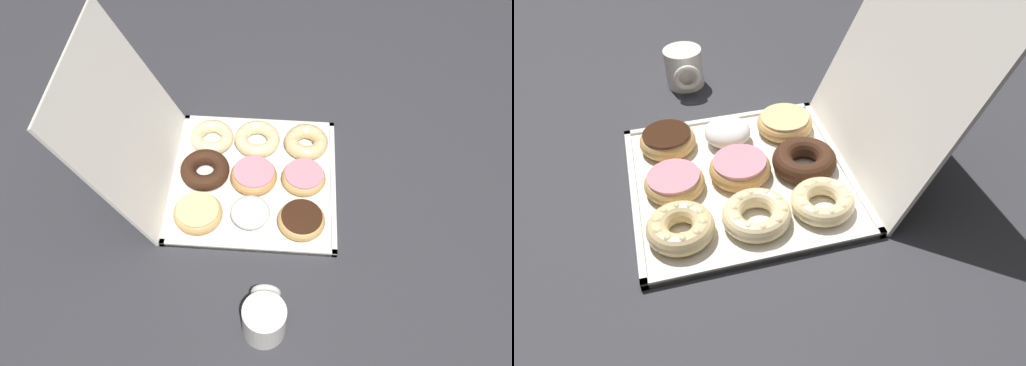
% 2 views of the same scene
% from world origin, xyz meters
% --- Properties ---
extents(ground_plane, '(3.00, 3.00, 0.00)m').
position_xyz_m(ground_plane, '(0.00, 0.00, 0.00)').
color(ground_plane, '#333338').
extents(donut_box, '(0.40, 0.40, 0.01)m').
position_xyz_m(donut_box, '(0.00, 0.00, 0.01)').
color(donut_box, silver).
rests_on(donut_box, ground).
extents(box_lid_open, '(0.40, 0.17, 0.38)m').
position_xyz_m(box_lid_open, '(0.00, 0.29, 0.19)').
color(box_lid_open, silver).
rests_on(box_lid_open, ground).
extents(chocolate_frosted_donut_0, '(0.11, 0.11, 0.04)m').
position_xyz_m(chocolate_frosted_donut_0, '(-0.13, -0.12, 0.03)').
color(chocolate_frosted_donut_0, tan).
rests_on(chocolate_frosted_donut_0, donut_box).
extents(pink_frosted_donut_1, '(0.11, 0.11, 0.03)m').
position_xyz_m(pink_frosted_donut_1, '(-0.00, -0.12, 0.03)').
color(pink_frosted_donut_1, tan).
rests_on(pink_frosted_donut_1, donut_box).
extents(cruller_donut_2, '(0.11, 0.11, 0.04)m').
position_xyz_m(cruller_donut_2, '(0.11, -0.13, 0.03)').
color(cruller_donut_2, '#EACC8C').
rests_on(cruller_donut_2, donut_box).
extents(powdered_filled_donut_3, '(0.09, 0.09, 0.05)m').
position_xyz_m(powdered_filled_donut_3, '(-0.12, 0.00, 0.03)').
color(powdered_filled_donut_3, white).
rests_on(powdered_filled_donut_3, donut_box).
extents(pink_frosted_donut_4, '(0.11, 0.11, 0.04)m').
position_xyz_m(pink_frosted_donut_4, '(-0.01, 0.00, 0.03)').
color(pink_frosted_donut_4, tan).
rests_on(pink_frosted_donut_4, donut_box).
extents(cruller_donut_5, '(0.12, 0.12, 0.04)m').
position_xyz_m(cruller_donut_5, '(0.12, 0.00, 0.03)').
color(cruller_donut_5, beige).
rests_on(cruller_donut_5, donut_box).
extents(glazed_ring_donut_6, '(0.11, 0.11, 0.03)m').
position_xyz_m(glazed_ring_donut_6, '(-0.12, 0.12, 0.03)').
color(glazed_ring_donut_6, tan).
rests_on(glazed_ring_donut_6, donut_box).
extents(chocolate_cake_ring_donut_7, '(0.12, 0.12, 0.04)m').
position_xyz_m(chocolate_cake_ring_donut_7, '(0.01, 0.12, 0.03)').
color(chocolate_cake_ring_donut_7, '#381E11').
rests_on(chocolate_cake_ring_donut_7, donut_box).
extents(cruller_donut_8, '(0.11, 0.11, 0.03)m').
position_xyz_m(cruller_donut_8, '(0.12, 0.12, 0.03)').
color(cruller_donut_8, beige).
rests_on(cruller_donut_8, donut_box).
extents(coffee_mug, '(0.11, 0.09, 0.09)m').
position_xyz_m(coffee_mug, '(-0.37, -0.05, 0.05)').
color(coffee_mug, white).
rests_on(coffee_mug, ground).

